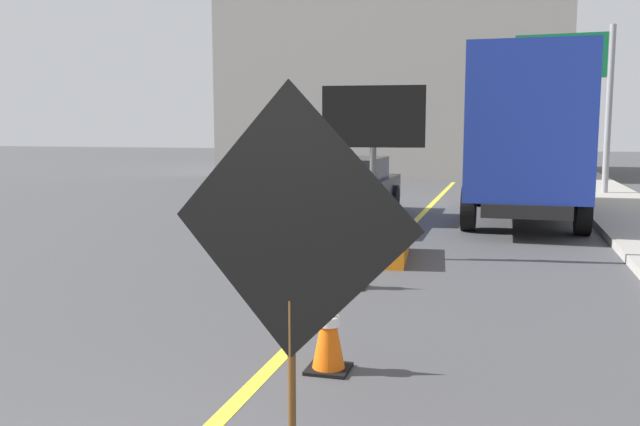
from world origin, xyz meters
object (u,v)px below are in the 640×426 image
(traffic_cone_mid_lane, at_px, (352,261))
(arrow_board_trailer, at_px, (372,228))
(roadwork_sign, at_px, (291,230))
(traffic_cone_near_sign, at_px, (329,328))
(box_truck, at_px, (525,134))
(highway_guide_sign, at_px, (582,81))
(pickup_car, at_px, (343,189))

(traffic_cone_mid_lane, bearing_deg, arrow_board_trailer, 93.74)
(roadwork_sign, distance_m, traffic_cone_near_sign, 2.01)
(roadwork_sign, xyz_separation_m, box_truck, (1.57, 11.81, 0.44))
(box_truck, height_order, traffic_cone_mid_lane, box_truck)
(roadwork_sign, relative_size, highway_guide_sign, 0.47)
(arrow_board_trailer, distance_m, pickup_car, 4.49)
(traffic_cone_mid_lane, bearing_deg, roadwork_sign, -81.62)
(box_truck, relative_size, traffic_cone_mid_lane, 9.66)
(highway_guide_sign, bearing_deg, box_truck, -105.61)
(pickup_car, relative_size, highway_guide_sign, 1.04)
(traffic_cone_near_sign, height_order, traffic_cone_mid_lane, traffic_cone_near_sign)
(pickup_car, height_order, traffic_cone_mid_lane, pickup_car)
(box_truck, relative_size, pickup_car, 1.35)
(roadwork_sign, bearing_deg, highway_guide_sign, 79.69)
(traffic_cone_near_sign, bearing_deg, arrow_board_trailer, 96.92)
(pickup_car, relative_size, traffic_cone_near_sign, 6.78)
(pickup_car, xyz_separation_m, traffic_cone_mid_lane, (1.64, -6.25, -0.34))
(traffic_cone_near_sign, relative_size, traffic_cone_mid_lane, 1.06)
(highway_guide_sign, bearing_deg, arrow_board_trailer, -110.04)
(traffic_cone_near_sign, bearing_deg, highway_guide_sign, 77.93)
(highway_guide_sign, distance_m, traffic_cone_near_sign, 16.75)
(highway_guide_sign, height_order, traffic_cone_near_sign, highway_guide_sign)
(roadwork_sign, bearing_deg, pickup_car, 102.02)
(highway_guide_sign, bearing_deg, traffic_cone_mid_lane, -106.62)
(pickup_car, bearing_deg, traffic_cone_near_sign, -77.11)
(pickup_car, xyz_separation_m, highway_guide_sign, (5.55, 6.88, 2.72))
(arrow_board_trailer, relative_size, pickup_car, 0.52)
(roadwork_sign, xyz_separation_m, traffic_cone_near_sign, (-0.21, 1.67, -1.09))
(box_truck, relative_size, traffic_cone_near_sign, 9.13)
(pickup_car, height_order, highway_guide_sign, highway_guide_sign)
(traffic_cone_near_sign, xyz_separation_m, traffic_cone_mid_lane, (-0.47, 2.98, -0.02))
(highway_guide_sign, xyz_separation_m, traffic_cone_near_sign, (-3.44, -16.11, -3.05))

